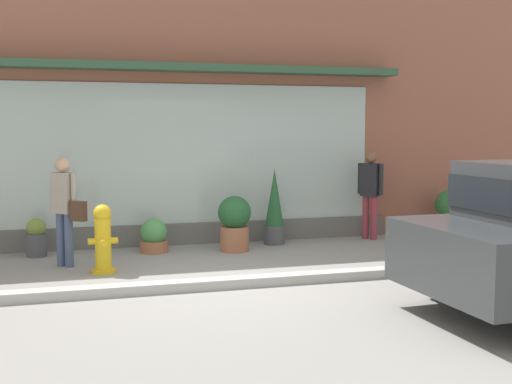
{
  "coord_description": "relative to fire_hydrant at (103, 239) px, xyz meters",
  "views": [
    {
      "loc": [
        -1.91,
        -7.88,
        1.98
      ],
      "look_at": [
        0.68,
        1.2,
        1.04
      ],
      "focal_mm": 45.46,
      "sensor_mm": 36.0,
      "label": 1
    }
  ],
  "objects": [
    {
      "name": "pedestrian_with_handbag",
      "position": [
        -0.49,
        0.56,
        0.43
      ],
      "size": [
        0.5,
        0.51,
        1.56
      ],
      "rotation": [
        0.0,
        0.0,
        5.52
      ],
      "color": "#475675",
      "rests_on": "ground_plane"
    },
    {
      "name": "fire_hydrant",
      "position": [
        0.0,
        0.0,
        0.0
      ],
      "size": [
        0.4,
        0.36,
        0.95
      ],
      "color": "gold",
      "rests_on": "ground_plane"
    },
    {
      "name": "potted_plant_by_entrance",
      "position": [
        0.85,
        1.31,
        -0.22
      ],
      "size": [
        0.44,
        0.44,
        0.54
      ],
      "color": "#9E6042",
      "rests_on": "ground_plane"
    },
    {
      "name": "potted_plant_trailing_edge",
      "position": [
        2.11,
        1.05,
        0.0
      ],
      "size": [
        0.53,
        0.53,
        0.89
      ],
      "color": "#9E6042",
      "rests_on": "ground_plane"
    },
    {
      "name": "storefront",
      "position": [
        1.53,
        2.13,
        2.12
      ],
      "size": [
        14.0,
        0.81,
        5.31
      ],
      "color": "#935642",
      "rests_on": "ground_plane"
    },
    {
      "name": "curb_strip",
      "position": [
        1.53,
        -1.26,
        -0.41
      ],
      "size": [
        14.0,
        0.24,
        0.12
      ],
      "primitive_type": "cube",
      "color": "#B2B2AD",
      "rests_on": "ground_plane"
    },
    {
      "name": "potted_plant_window_left",
      "position": [
        6.33,
        1.49,
        0.01
      ],
      "size": [
        0.55,
        0.55,
        0.85
      ],
      "color": "#B7B2A3",
      "rests_on": "ground_plane"
    },
    {
      "name": "potted_plant_corner_tall",
      "position": [
        2.91,
        1.46,
        0.15
      ],
      "size": [
        0.35,
        0.35,
        1.29
      ],
      "color": "#4C4C51",
      "rests_on": "ground_plane"
    },
    {
      "name": "potted_plant_low_front",
      "position": [
        -0.94,
        1.45,
        -0.18
      ],
      "size": [
        0.3,
        0.3,
        0.6
      ],
      "color": "#4C4C51",
      "rests_on": "ground_plane"
    },
    {
      "name": "ground_plane",
      "position": [
        1.53,
        -1.06,
        -0.47
      ],
      "size": [
        60.0,
        60.0,
        0.0
      ],
      "primitive_type": "plane",
      "color": "gray"
    },
    {
      "name": "pedestrian_passerby",
      "position": [
        4.71,
        1.49,
        0.44
      ],
      "size": [
        0.35,
        0.41,
        1.57
      ],
      "rotation": [
        0.0,
        0.0,
        2.21
      ],
      "color": "#8E333D",
      "rests_on": "ground_plane"
    }
  ]
}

